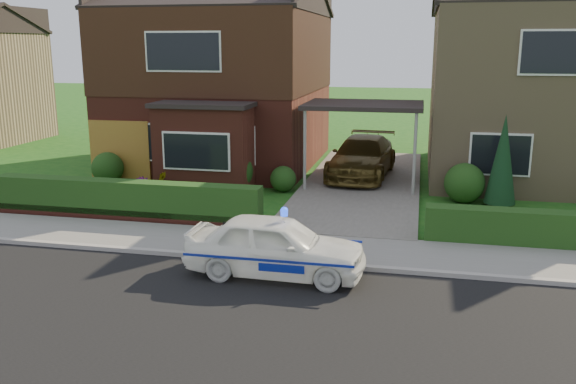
# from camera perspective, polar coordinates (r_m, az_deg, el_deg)

# --- Properties ---
(ground) EXTENTS (120.00, 120.00, 0.00)m
(ground) POSITION_cam_1_polar(r_m,az_deg,el_deg) (10.31, 0.83, -12.98)
(ground) COLOR #154D14
(ground) RESTS_ON ground
(road) EXTENTS (60.00, 6.00, 0.02)m
(road) POSITION_cam_1_polar(r_m,az_deg,el_deg) (10.31, 0.83, -12.98)
(road) COLOR black
(road) RESTS_ON ground
(kerb) EXTENTS (60.00, 0.16, 0.12)m
(kerb) POSITION_cam_1_polar(r_m,az_deg,el_deg) (13.04, 3.52, -6.85)
(kerb) COLOR #9E9993
(kerb) RESTS_ON ground
(sidewalk) EXTENTS (60.00, 2.00, 0.10)m
(sidewalk) POSITION_cam_1_polar(r_m,az_deg,el_deg) (14.02, 4.18, -5.42)
(sidewalk) COLOR slate
(sidewalk) RESTS_ON ground
(driveway) EXTENTS (3.80, 12.00, 0.12)m
(driveway) POSITION_cam_1_polar(r_m,az_deg,el_deg) (20.63, 6.93, 0.75)
(driveway) COLOR #666059
(driveway) RESTS_ON ground
(house_left) EXTENTS (7.50, 9.53, 7.25)m
(house_left) POSITION_cam_1_polar(r_m,az_deg,el_deg) (24.18, -6.17, 11.63)
(house_left) COLOR maroon
(house_left) RESTS_ON ground
(house_right) EXTENTS (7.50, 8.06, 7.25)m
(house_right) POSITION_cam_1_polar(r_m,az_deg,el_deg) (23.39, 22.46, 10.27)
(house_right) COLOR #9C835F
(house_right) RESTS_ON ground
(carport_link) EXTENTS (3.80, 3.00, 2.77)m
(carport_link) POSITION_cam_1_polar(r_m,az_deg,el_deg) (20.17, 7.12, 7.94)
(carport_link) COLOR black
(carport_link) RESTS_ON ground
(garage_door) EXTENTS (2.20, 0.10, 2.10)m
(garage_door) POSITION_cam_1_polar(r_m,az_deg,el_deg) (21.79, -15.45, 3.70)
(garage_door) COLOR brown
(garage_door) RESTS_ON ground
(dwarf_wall) EXTENTS (7.70, 0.25, 0.36)m
(dwarf_wall) POSITION_cam_1_polar(r_m,az_deg,el_deg) (16.83, -15.14, -2.15)
(dwarf_wall) COLOR maroon
(dwarf_wall) RESTS_ON ground
(hedge_left) EXTENTS (7.50, 0.55, 0.90)m
(hedge_left) POSITION_cam_1_polar(r_m,az_deg,el_deg) (17.01, -14.88, -2.60)
(hedge_left) COLOR black
(hedge_left) RESTS_ON ground
(shrub_left_far) EXTENTS (1.08, 1.08, 1.08)m
(shrub_left_far) POSITION_cam_1_polar(r_m,az_deg,el_deg) (21.60, -16.52, 2.17)
(shrub_left_far) COLOR black
(shrub_left_far) RESTS_ON ground
(shrub_left_mid) EXTENTS (1.32, 1.32, 1.32)m
(shrub_left_mid) POSITION_cam_1_polar(r_m,az_deg,el_deg) (19.64, -5.21, 1.94)
(shrub_left_mid) COLOR black
(shrub_left_mid) RESTS_ON ground
(shrub_left_near) EXTENTS (0.84, 0.84, 0.84)m
(shrub_left_near) POSITION_cam_1_polar(r_m,az_deg,el_deg) (19.56, -0.46, 1.23)
(shrub_left_near) COLOR black
(shrub_left_near) RESTS_ON ground
(shrub_right_near) EXTENTS (1.20, 1.20, 1.20)m
(shrub_right_near) POSITION_cam_1_polar(r_m,az_deg,el_deg) (18.92, 16.19, 0.81)
(shrub_right_near) COLOR black
(shrub_right_near) RESTS_ON ground
(conifer_a) EXTENTS (0.90, 0.90, 2.60)m
(conifer_a) POSITION_cam_1_polar(r_m,az_deg,el_deg) (18.69, 19.42, 2.62)
(conifer_a) COLOR black
(conifer_a) RESTS_ON ground
(police_car) EXTENTS (3.38, 3.71, 1.42)m
(police_car) POSITION_cam_1_polar(r_m,az_deg,el_deg) (12.42, -1.17, -5.12)
(police_car) COLOR white
(police_car) RESTS_ON ground
(driveway_car) EXTENTS (2.31, 4.87, 1.37)m
(driveway_car) POSITION_cam_1_polar(r_m,az_deg,el_deg) (21.44, 6.96, 3.28)
(driveway_car) COLOR brown
(driveway_car) RESTS_ON driveway
(potted_plant_a) EXTENTS (0.51, 0.42, 0.82)m
(potted_plant_a) POSITION_cam_1_polar(r_m,az_deg,el_deg) (19.41, -5.46, 1.04)
(potted_plant_a) COLOR gray
(potted_plant_a) RESTS_ON ground
(potted_plant_b) EXTENTS (0.52, 0.51, 0.74)m
(potted_plant_b) POSITION_cam_1_polar(r_m,az_deg,el_deg) (19.56, -11.84, 0.78)
(potted_plant_b) COLOR gray
(potted_plant_b) RESTS_ON ground
(potted_plant_c) EXTENTS (0.63, 0.63, 0.81)m
(potted_plant_c) POSITION_cam_1_polar(r_m,az_deg,el_deg) (18.43, -13.38, 0.04)
(potted_plant_c) COLOR gray
(potted_plant_c) RESTS_ON ground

